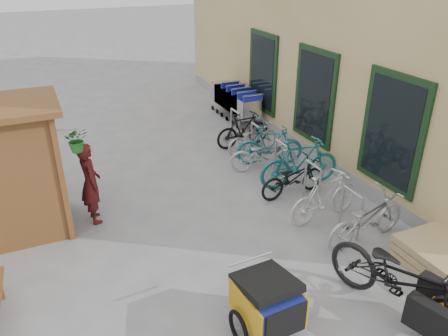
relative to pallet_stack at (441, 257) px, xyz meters
name	(u,v)px	position (x,y,z in m)	size (l,w,h in m)	color
ground	(233,265)	(-3.00, 1.40, -0.21)	(80.00, 80.00, 0.00)	#98989B
bike_rack	(281,157)	(-0.70, 3.80, 0.31)	(0.05, 5.35, 0.86)	#A5A8AD
pallet_stack	(441,257)	(0.00, 0.00, 0.00)	(1.00, 1.20, 0.40)	tan
shopping_carts	(234,99)	(0.00, 7.76, 0.44)	(0.62, 2.48, 1.12)	silver
child_trailer	(267,301)	(-3.18, 0.00, 0.29)	(0.93, 1.55, 0.91)	navy
cargo_bike	(405,281)	(-1.35, -0.51, 0.38)	(1.40, 2.40, 1.19)	black
person_kiosk	(90,183)	(-4.82, 3.72, 0.58)	(0.57, 0.38, 1.58)	maroon
bike_0	(366,218)	(-0.61, 1.09, 0.25)	(0.61, 1.75, 0.92)	#A2A2A6
bike_1	(325,197)	(-0.85, 1.98, 0.27)	(0.45, 1.60, 0.96)	silver
bike_2	(293,178)	(-0.88, 3.01, 0.19)	(0.54, 1.54, 0.81)	black
bike_3	(300,163)	(-0.54, 3.32, 0.34)	(0.52, 1.82, 1.10)	#1D6B75
bike_4	(264,155)	(-0.88, 4.27, 0.20)	(0.55, 1.57, 0.83)	#A2A2A6
bike_5	(270,145)	(-0.56, 4.57, 0.27)	(0.45, 1.59, 0.95)	#1D6B75
bike_6	(253,138)	(-0.63, 5.32, 0.19)	(0.53, 1.51, 0.80)	#A2A2A6
bike_7	(243,130)	(-0.67, 5.78, 0.25)	(0.43, 1.53, 0.92)	black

